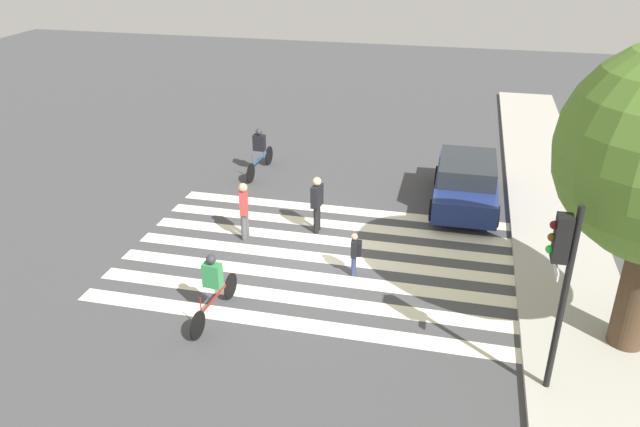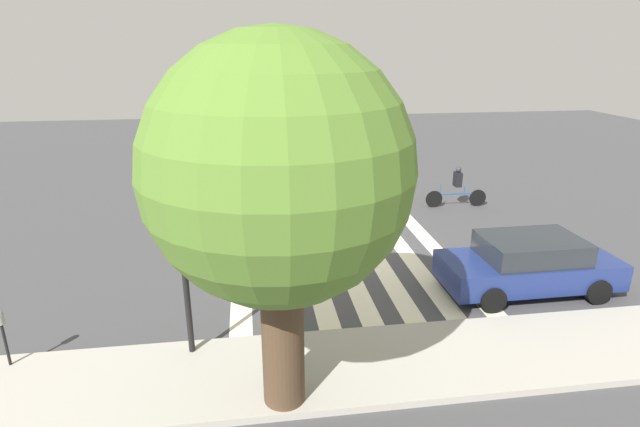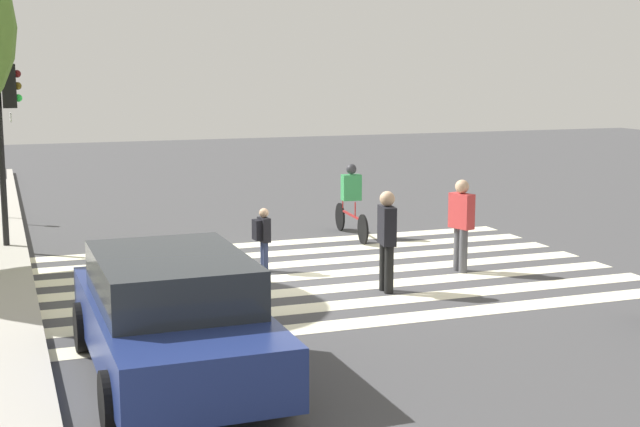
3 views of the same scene
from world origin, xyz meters
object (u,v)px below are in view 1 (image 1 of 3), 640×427
(traffic_light, at_px, (561,267))
(cyclist_near_curb, at_px, (260,149))
(pedestrian_adult_yellow_jacket, at_px, (355,251))
(pedestrian_adult_tall_backpack, at_px, (244,208))
(pedestrian_adult_blue_shirt, at_px, (317,201))
(cyclist_far_lane, at_px, (213,284))
(car_parked_dark_suv, at_px, (466,182))

(traffic_light, bearing_deg, cyclist_near_curb, -137.26)
(cyclist_near_curb, bearing_deg, pedestrian_adult_yellow_jacket, 39.64)
(traffic_light, distance_m, pedestrian_adult_tall_backpack, 8.91)
(pedestrian_adult_blue_shirt, bearing_deg, cyclist_near_curb, 47.08)
(pedestrian_adult_tall_backpack, xyz_separation_m, pedestrian_adult_blue_shirt, (-0.87, 1.84, -0.00))
(cyclist_far_lane, distance_m, car_parked_dark_suv, 9.09)
(cyclist_near_curb, bearing_deg, pedestrian_adult_tall_backpack, 16.25)
(pedestrian_adult_yellow_jacket, xyz_separation_m, pedestrian_adult_blue_shirt, (-2.09, -1.47, 0.26))
(cyclist_far_lane, relative_size, cyclist_near_curb, 0.93)
(pedestrian_adult_tall_backpack, xyz_separation_m, cyclist_near_curb, (-4.71, -1.12, -0.07))
(traffic_light, height_order, car_parked_dark_suv, traffic_light)
(pedestrian_adult_tall_backpack, xyz_separation_m, car_parked_dark_suv, (-3.72, 5.85, -0.18))
(pedestrian_adult_tall_backpack, height_order, cyclist_far_lane, pedestrian_adult_tall_backpack)
(pedestrian_adult_tall_backpack, distance_m, cyclist_far_lane, 3.76)
(car_parked_dark_suv, bearing_deg, pedestrian_adult_yellow_jacket, -27.69)
(cyclist_far_lane, xyz_separation_m, car_parked_dark_suv, (-7.42, 5.25, -0.11))
(traffic_light, relative_size, pedestrian_adult_yellow_jacket, 3.38)
(pedestrian_adult_tall_backpack, xyz_separation_m, cyclist_far_lane, (3.71, 0.60, -0.07))
(traffic_light, bearing_deg, car_parked_dark_suv, -169.09)
(traffic_light, xyz_separation_m, cyclist_near_curb, (-9.27, -8.57, -1.84))
(traffic_light, bearing_deg, pedestrian_adult_blue_shirt, -134.05)
(cyclist_near_curb, distance_m, car_parked_dark_suv, 7.05)
(pedestrian_adult_blue_shirt, height_order, cyclist_near_curb, pedestrian_adult_blue_shirt)
(traffic_light, distance_m, pedestrian_adult_blue_shirt, 8.01)
(pedestrian_adult_tall_backpack, height_order, cyclist_near_curb, pedestrian_adult_tall_backpack)
(car_parked_dark_suv, bearing_deg, pedestrian_adult_tall_backpack, -57.97)
(pedestrian_adult_tall_backpack, distance_m, pedestrian_adult_yellow_jacket, 3.53)
(pedestrian_adult_yellow_jacket, height_order, cyclist_near_curb, cyclist_near_curb)
(pedestrian_adult_blue_shirt, relative_size, car_parked_dark_suv, 0.37)
(pedestrian_adult_yellow_jacket, relative_size, cyclist_near_curb, 0.47)
(pedestrian_adult_yellow_jacket, distance_m, car_parked_dark_suv, 5.55)
(pedestrian_adult_yellow_jacket, bearing_deg, traffic_light, -133.86)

